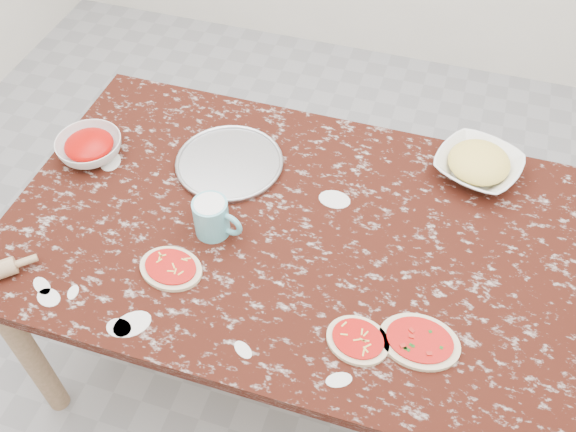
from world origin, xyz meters
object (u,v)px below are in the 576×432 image
(worktable, at_px, (288,245))
(pizza_tray, at_px, (229,163))
(sauce_bowl, at_px, (90,148))
(cheese_bowl, at_px, (478,166))
(flour_mug, at_px, (213,217))

(worktable, relative_size, pizza_tray, 4.91)
(sauce_bowl, relative_size, cheese_bowl, 0.82)
(sauce_bowl, bearing_deg, pizza_tray, 11.64)
(pizza_tray, height_order, cheese_bowl, cheese_bowl)
(worktable, height_order, sauce_bowl, sauce_bowl)
(worktable, distance_m, cheese_bowl, 0.62)
(sauce_bowl, xyz_separation_m, flour_mug, (0.48, -0.17, 0.03))
(worktable, xyz_separation_m, cheese_bowl, (0.49, 0.38, 0.11))
(pizza_tray, distance_m, cheese_bowl, 0.76)
(pizza_tray, xyz_separation_m, flour_mug, (0.05, -0.26, 0.05))
(worktable, xyz_separation_m, sauce_bowl, (-0.68, 0.10, 0.11))
(worktable, distance_m, pizza_tray, 0.32)
(flour_mug, bearing_deg, worktable, 20.97)
(worktable, bearing_deg, pizza_tray, 143.16)
(sauce_bowl, xyz_separation_m, cheese_bowl, (1.16, 0.28, -0.00))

